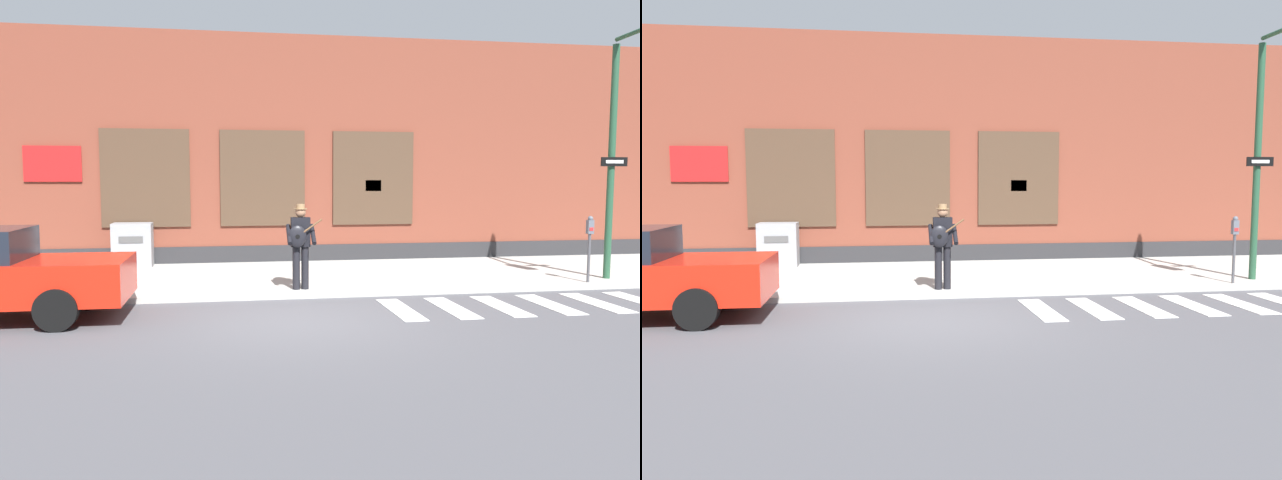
# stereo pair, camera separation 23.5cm
# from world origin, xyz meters

# --- Properties ---
(ground_plane) EXTENTS (160.00, 160.00, 0.00)m
(ground_plane) POSITION_xyz_m (0.00, 0.00, 0.00)
(ground_plane) COLOR #4C4C51
(sidewalk) EXTENTS (28.00, 4.88, 0.11)m
(sidewalk) POSITION_xyz_m (0.00, 4.29, 0.06)
(sidewalk) COLOR #ADAAA3
(sidewalk) RESTS_ON ground
(building_backdrop) EXTENTS (28.00, 4.06, 6.16)m
(building_backdrop) POSITION_xyz_m (-0.00, 8.72, 3.08)
(building_backdrop) COLOR brown
(building_backdrop) RESTS_ON ground
(crosswalk) EXTENTS (5.20, 1.90, 0.01)m
(crosswalk) POSITION_xyz_m (4.38, 0.55, 0.01)
(crosswalk) COLOR silver
(crosswalk) RESTS_ON ground
(busker) EXTENTS (0.71, 0.53, 1.72)m
(busker) POSITION_xyz_m (0.41, 2.29, 1.09)
(busker) COLOR black
(busker) RESTS_ON sidewalk
(parking_meter) EXTENTS (0.13, 0.11, 1.44)m
(parking_meter) POSITION_xyz_m (6.67, 2.15, 1.06)
(parking_meter) COLOR #47474C
(parking_meter) RESTS_ON sidewalk
(utility_box) EXTENTS (0.97, 0.70, 1.11)m
(utility_box) POSITION_xyz_m (-3.35, 6.28, 0.67)
(utility_box) COLOR gray
(utility_box) RESTS_ON sidewalk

